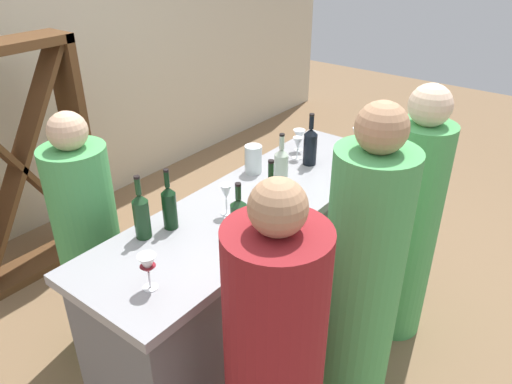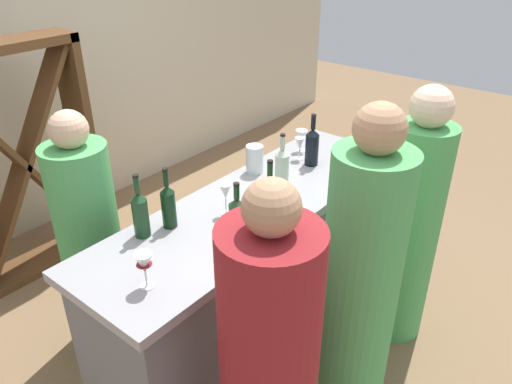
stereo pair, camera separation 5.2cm
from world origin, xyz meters
TOP-DOWN VIEW (x-y plane):
  - ground_plane at (0.00, 0.00)m, footprint 12.00×12.00m
  - back_wall at (0.00, 2.20)m, footprint 8.00×0.10m
  - bar_counter at (0.00, 0.00)m, footprint 2.15×0.65m
  - wine_rack at (-0.47, 1.65)m, footprint 1.00×0.28m
  - wine_bottle_leftmost_olive_green at (-0.61, 0.21)m, footprint 0.08×0.08m
  - wine_bottle_second_left_dark_green at (-0.47, 0.17)m, footprint 0.07×0.07m
  - wine_bottle_center_olive_green at (-0.32, -0.14)m, footprint 0.08×0.08m
  - wine_bottle_second_right_olive_green at (-0.12, -0.19)m, footprint 0.08×0.08m
  - wine_bottle_rightmost_clear_pale at (0.23, -0.00)m, footprint 0.08×0.08m
  - wine_bottle_far_right_near_black at (0.57, 0.02)m, footprint 0.08×0.08m
  - wine_glass_near_left at (0.03, -0.13)m, footprint 0.06×0.06m
  - wine_glass_near_center at (0.93, -0.11)m, footprint 0.06×0.06m
  - wine_glass_near_right at (-0.85, -0.10)m, footprint 0.08×0.08m
  - wine_glass_far_left at (-0.20, 0.03)m, footprint 0.06×0.06m
  - wine_glass_far_center at (0.59, 0.12)m, footprint 0.07×0.07m
  - wine_glass_far_right at (0.70, 0.18)m, footprint 0.08×0.08m
  - water_pitcher at (0.26, 0.22)m, footprint 0.10×0.10m
  - person_left_guest at (0.55, -0.67)m, footprint 0.38×0.38m
  - person_center_guest at (-0.71, -0.64)m, footprint 0.43×0.43m
  - person_right_guest at (-0.07, -0.69)m, footprint 0.41×0.41m
  - person_server_behind at (-0.63, 0.67)m, footprint 0.42×0.42m

SIDE VIEW (x-z plane):
  - ground_plane at x=0.00m, z-range 0.00..0.00m
  - bar_counter at x=0.00m, z-range 0.00..0.92m
  - person_server_behind at x=-0.63m, z-range -0.06..1.40m
  - person_center_guest at x=-0.71m, z-range -0.07..1.47m
  - person_left_guest at x=0.55m, z-range -0.05..1.51m
  - person_right_guest at x=-0.07m, z-range -0.06..1.57m
  - wine_rack at x=-0.47m, z-range 0.00..1.62m
  - water_pitcher at x=0.26m, z-range 0.92..1.09m
  - wine_glass_near_left at x=0.03m, z-range 0.94..1.09m
  - wine_glass_far_center at x=0.59m, z-range 0.95..1.09m
  - wine_glass_near_center at x=0.93m, z-range 0.94..1.10m
  - wine_glass_far_right at x=0.70m, z-range 0.95..1.09m
  - wine_bottle_center_olive_green at x=-0.32m, z-range 0.88..1.17m
  - wine_glass_near_right at x=-0.85m, z-range 0.95..1.11m
  - wine_bottle_rightmost_clear_pale at x=0.23m, z-range 0.88..1.19m
  - wine_bottle_second_left_dark_green at x=-0.47m, z-range 0.88..1.20m
  - wine_glass_far_left at x=-0.20m, z-range 0.96..1.13m
  - wine_bottle_leftmost_olive_green at x=-0.61m, z-range 0.88..1.21m
  - wine_bottle_far_right_near_black at x=0.57m, z-range 0.88..1.21m
  - wine_bottle_second_right_olive_green at x=-0.12m, z-range 0.88..1.22m
  - back_wall at x=0.00m, z-range 0.00..2.80m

